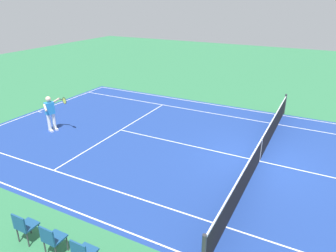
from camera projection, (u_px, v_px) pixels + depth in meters
The scene contains 8 objects.
ground_plane at pixel (259, 161), 11.77m from camera, with size 60.00×60.00×0.00m, color #2D7247.
court_slab at pixel (259, 161), 11.77m from camera, with size 24.20×11.40×0.00m, color navy.
court_line_markings at pixel (259, 161), 11.77m from camera, with size 23.85×11.05×0.01m.
tennis_net at pixel (261, 150), 11.58m from camera, with size 0.10×11.70×1.08m.
tennis_player_near at pixel (51, 112), 14.09m from camera, with size 1.16×0.76×1.70m.
spectator_chair_1 at pixel (83, 252), 6.89m from camera, with size 0.44×0.44×0.88m.
spectator_chair_2 at pixel (52, 238), 7.30m from camera, with size 0.44×0.44×0.88m.
spectator_chair_3 at pixel (24, 225), 7.71m from camera, with size 0.44×0.44×0.88m.
Camera 1 is at (-1.71, 10.77, 5.77)m, focal length 33.21 mm.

